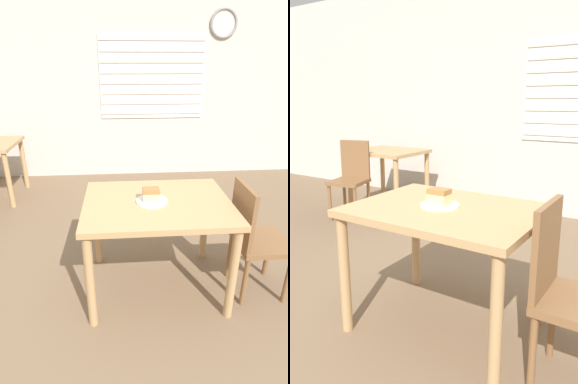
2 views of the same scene
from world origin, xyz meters
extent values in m
plane|color=#7A6047|center=(0.00, 0.00, 0.00)|extent=(14.00, 14.00, 0.00)
cube|color=beige|center=(0.00, 3.03, 1.40)|extent=(10.00, 0.06, 2.80)
cube|color=white|center=(0.32, 2.99, 1.42)|extent=(1.47, 0.01, 1.10)
cube|color=beige|center=(0.32, 2.98, 0.94)|extent=(1.44, 0.01, 0.02)
cube|color=beige|center=(0.32, 2.98, 1.08)|extent=(1.44, 0.01, 0.02)
cube|color=beige|center=(0.32, 2.98, 1.21)|extent=(1.44, 0.01, 0.02)
cube|color=beige|center=(0.32, 2.98, 1.35)|extent=(1.44, 0.01, 0.02)
cube|color=beige|center=(0.32, 2.98, 1.49)|extent=(1.44, 0.01, 0.02)
cube|color=beige|center=(0.32, 2.98, 1.63)|extent=(1.44, 0.01, 0.02)
cube|color=beige|center=(0.32, 2.98, 1.76)|extent=(1.44, 0.01, 0.02)
cube|color=beige|center=(0.32, 2.98, 1.90)|extent=(1.44, 0.01, 0.02)
torus|color=gray|center=(1.28, 2.98, 2.10)|extent=(0.38, 0.04, 0.38)
cylinder|color=silver|center=(1.28, 2.99, 2.10)|extent=(0.31, 0.01, 0.31)
cube|color=tan|center=(0.10, 0.40, 0.72)|extent=(1.03, 0.80, 0.04)
cylinder|color=tan|center=(-0.37, 0.05, 0.35)|extent=(0.06, 0.06, 0.70)
cylinder|color=tan|center=(0.56, 0.05, 0.35)|extent=(0.06, 0.06, 0.70)
cylinder|color=tan|center=(-0.37, 0.75, 0.35)|extent=(0.06, 0.06, 0.70)
cylinder|color=tan|center=(0.56, 0.75, 0.35)|extent=(0.06, 0.06, 0.70)
cylinder|color=tan|center=(-1.48, 1.92, 0.34)|extent=(0.06, 0.06, 0.68)
cylinder|color=tan|center=(-1.48, 2.55, 0.34)|extent=(0.06, 0.06, 0.68)
cube|color=brown|center=(0.86, 0.30, 0.42)|extent=(0.38, 0.38, 0.04)
cylinder|color=brown|center=(1.02, 0.15, 0.20)|extent=(0.04, 0.04, 0.40)
cylinder|color=brown|center=(1.02, 0.46, 0.20)|extent=(0.04, 0.04, 0.40)
cylinder|color=brown|center=(0.70, 0.15, 0.20)|extent=(0.04, 0.04, 0.40)
cylinder|color=brown|center=(0.70, 0.46, 0.20)|extent=(0.04, 0.04, 0.40)
cube|color=brown|center=(0.69, 0.30, 0.66)|extent=(0.03, 0.36, 0.43)
cylinder|color=white|center=(0.06, 0.39, 0.75)|extent=(0.22, 0.22, 0.01)
cube|color=#E5CC89|center=(0.05, 0.39, 0.78)|extent=(0.11, 0.08, 0.06)
cube|color=#A3703D|center=(0.05, 0.39, 0.82)|extent=(0.12, 0.08, 0.03)
camera|label=1|loc=(-0.14, -1.48, 1.64)|focal=28.00mm
camera|label=2|loc=(1.12, -1.32, 1.31)|focal=35.00mm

